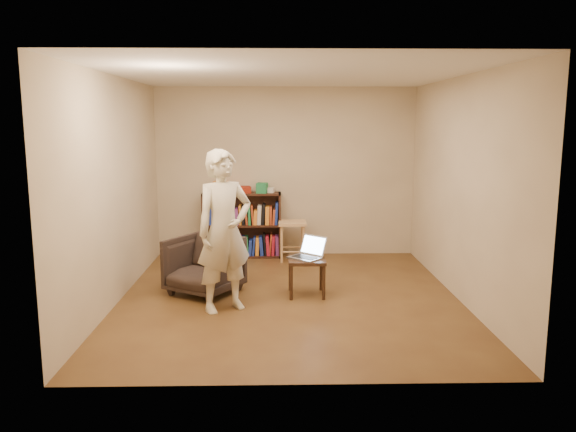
{
  "coord_description": "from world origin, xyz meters",
  "views": [
    {
      "loc": [
        -0.16,
        -6.44,
        2.08
      ],
      "look_at": [
        -0.01,
        0.35,
        0.93
      ],
      "focal_mm": 35.0,
      "sensor_mm": 36.0,
      "label": 1
    }
  ],
  "objects_px": {
    "bookshelf": "(242,229)",
    "laptop": "(308,253)",
    "armchair": "(204,265)",
    "person": "(224,231)",
    "stool": "(292,229)",
    "side_table": "(307,265)"
  },
  "relations": [
    {
      "from": "armchair",
      "to": "person",
      "type": "distance_m",
      "value": 0.88
    },
    {
      "from": "stool",
      "to": "armchair",
      "type": "bearing_deg",
      "value": -124.46
    },
    {
      "from": "armchair",
      "to": "side_table",
      "type": "relative_size",
      "value": 1.7
    },
    {
      "from": "bookshelf",
      "to": "laptop",
      "type": "height_order",
      "value": "bookshelf"
    },
    {
      "from": "armchair",
      "to": "laptop",
      "type": "height_order",
      "value": "laptop"
    },
    {
      "from": "bookshelf",
      "to": "armchair",
      "type": "relative_size",
      "value": 1.56
    },
    {
      "from": "bookshelf",
      "to": "laptop",
      "type": "xyz_separation_m",
      "value": [
        0.91,
        -1.95,
        0.07
      ]
    },
    {
      "from": "side_table",
      "to": "person",
      "type": "xyz_separation_m",
      "value": [
        -0.93,
        -0.51,
        0.52
      ]
    },
    {
      "from": "stool",
      "to": "laptop",
      "type": "height_order",
      "value": "laptop"
    },
    {
      "from": "armchair",
      "to": "side_table",
      "type": "height_order",
      "value": "armchair"
    },
    {
      "from": "person",
      "to": "armchair",
      "type": "bearing_deg",
      "value": 84.48
    },
    {
      "from": "bookshelf",
      "to": "side_table",
      "type": "bearing_deg",
      "value": -65.92
    },
    {
      "from": "stool",
      "to": "person",
      "type": "height_order",
      "value": "person"
    },
    {
      "from": "side_table",
      "to": "person",
      "type": "bearing_deg",
      "value": -151.17
    },
    {
      "from": "person",
      "to": "bookshelf",
      "type": "bearing_deg",
      "value": 57.02
    },
    {
      "from": "person",
      "to": "laptop",
      "type": "bearing_deg",
      "value": -1.58
    },
    {
      "from": "bookshelf",
      "to": "stool",
      "type": "distance_m",
      "value": 0.81
    },
    {
      "from": "stool",
      "to": "side_table",
      "type": "xyz_separation_m",
      "value": [
        0.12,
        -1.74,
        -0.1
      ]
    },
    {
      "from": "armchair",
      "to": "person",
      "type": "height_order",
      "value": "person"
    },
    {
      "from": "bookshelf",
      "to": "stool",
      "type": "xyz_separation_m",
      "value": [
        0.77,
        -0.25,
        0.04
      ]
    },
    {
      "from": "stool",
      "to": "laptop",
      "type": "distance_m",
      "value": 1.7
    },
    {
      "from": "stool",
      "to": "armchair",
      "type": "xyz_separation_m",
      "value": [
        -1.12,
        -1.64,
        -0.13
      ]
    }
  ]
}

